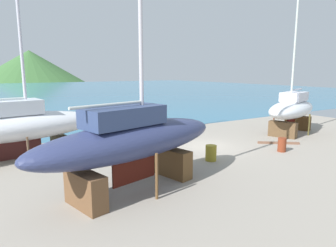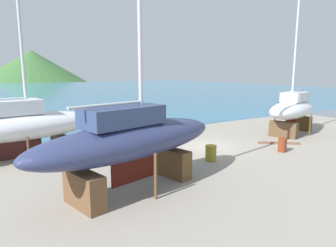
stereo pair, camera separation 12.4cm
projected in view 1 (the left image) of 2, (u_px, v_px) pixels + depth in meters
name	position (u px, v px, depth m)	size (l,w,h in m)	color
ground_plane	(234.00, 156.00, 18.05)	(39.67, 39.67, 0.00)	gray
sea_water	(41.00, 91.00, 75.75)	(158.69, 119.00, 0.01)	teal
headland_hill	(31.00, 79.00, 196.81)	(122.89, 122.89, 37.00)	#3D6B36
sailboat_mid_port	(292.00, 109.00, 24.30)	(8.15, 4.94, 12.38)	brown
sailboat_far_slipway	(18.00, 126.00, 17.22)	(10.09, 4.29, 16.01)	brown
sailboat_small_center	(133.00, 139.00, 12.48)	(9.78, 4.71, 16.98)	brown
barrel_ochre	(211.00, 153.00, 16.98)	(0.63, 0.63, 0.90)	olive
barrel_tipped_left	(282.00, 145.00, 18.89)	(0.52, 0.52, 0.90)	maroon
timber_short_cross	(278.00, 143.00, 20.93)	(2.85, 0.17, 0.15)	brown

